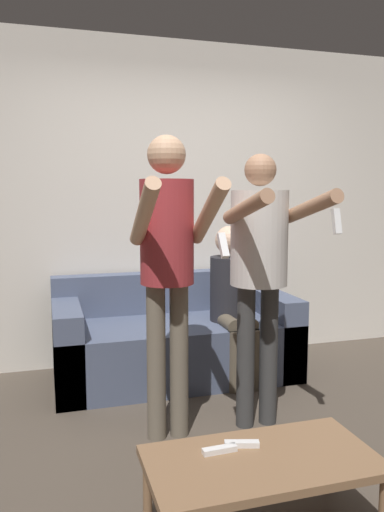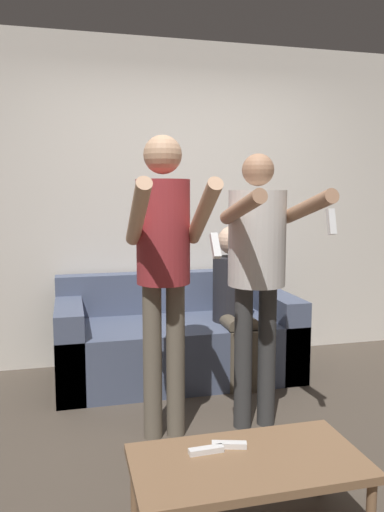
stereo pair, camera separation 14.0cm
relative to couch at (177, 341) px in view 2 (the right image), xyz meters
The scene contains 9 objects.
ground_plane 1.30m from the couch, 84.81° to the right, with size 14.00×14.00×0.00m, color #4C4238.
wall_back 1.17m from the couch, 76.08° to the left, with size 6.40×0.06×2.70m.
couch is the anchor object (origin of this frame).
person_standing_left 1.30m from the couch, 106.21° to the right, with size 0.43×0.66×1.76m.
person_standing_right 1.28m from the couch, 73.78° to the right, with size 0.46×0.72×1.67m.
person_seated 0.59m from the couch, 24.53° to the right, with size 0.29×0.52×1.19m.
coffee_table 1.93m from the couch, 93.47° to the right, with size 0.96×0.50×0.35m.
remote_near 1.86m from the couch, 98.43° to the right, with size 0.15×0.04×0.02m.
remote_far 1.82m from the couch, 95.14° to the right, with size 0.15×0.08×0.02m.
Camera 2 is at (-0.92, -2.47, 1.44)m, focal length 35.00 mm.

